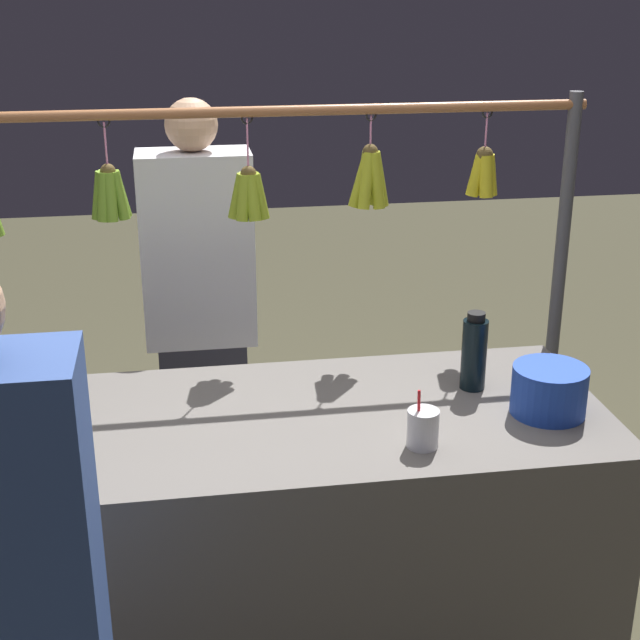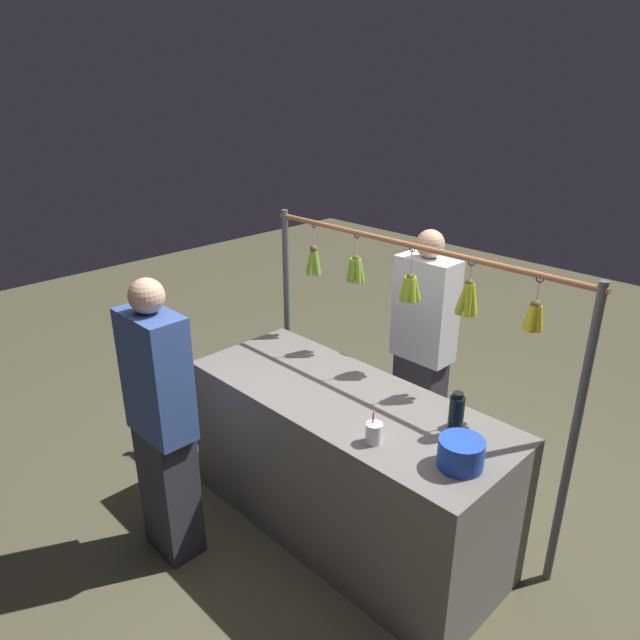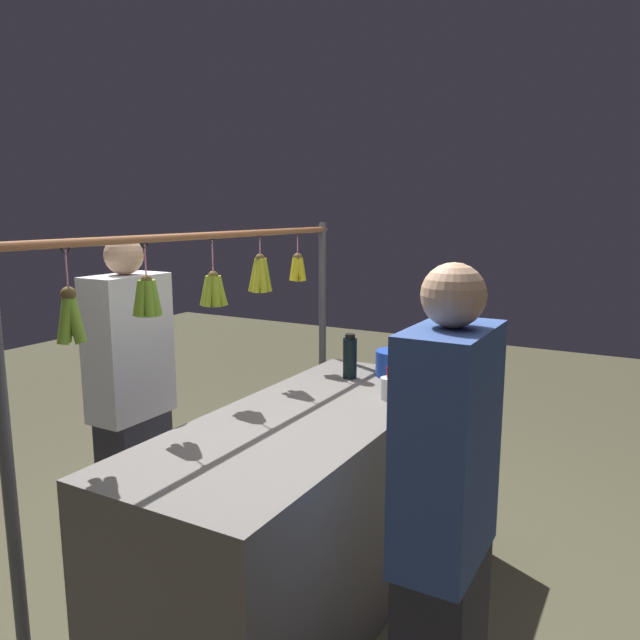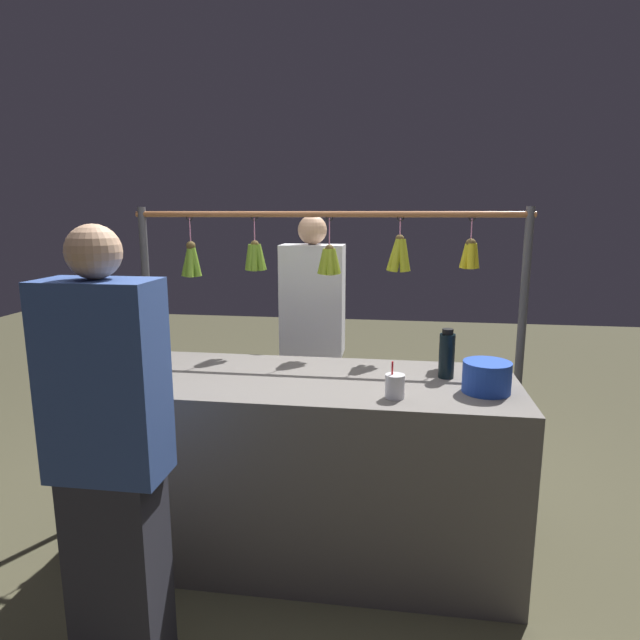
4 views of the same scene
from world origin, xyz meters
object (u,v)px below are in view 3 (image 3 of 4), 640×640
(vendor_person, at_px, (132,410))
(customer_person, at_px, (444,547))
(water_bottle, at_px, (350,357))
(drink_cup, at_px, (389,388))
(blue_bucket, at_px, (395,363))

(vendor_person, height_order, customer_person, vendor_person)
(water_bottle, distance_m, drink_cup, 0.41)
(blue_bucket, height_order, customer_person, customer_person)
(water_bottle, relative_size, blue_bucket, 1.14)
(blue_bucket, relative_size, vendor_person, 0.13)
(customer_person, bearing_deg, vendor_person, -104.36)
(water_bottle, height_order, drink_cup, water_bottle)
(water_bottle, height_order, blue_bucket, water_bottle)
(vendor_person, relative_size, customer_person, 1.01)
(water_bottle, bearing_deg, customer_person, 37.07)
(blue_bucket, relative_size, drink_cup, 1.32)
(water_bottle, xyz_separation_m, customer_person, (1.20, 0.91, -0.20))
(blue_bucket, distance_m, vendor_person, 1.36)
(blue_bucket, bearing_deg, vendor_person, -47.01)
(customer_person, bearing_deg, drink_cup, -148.78)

